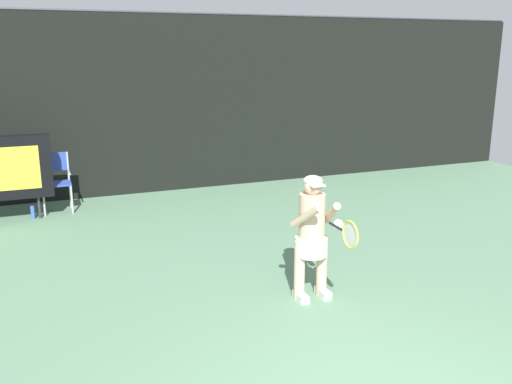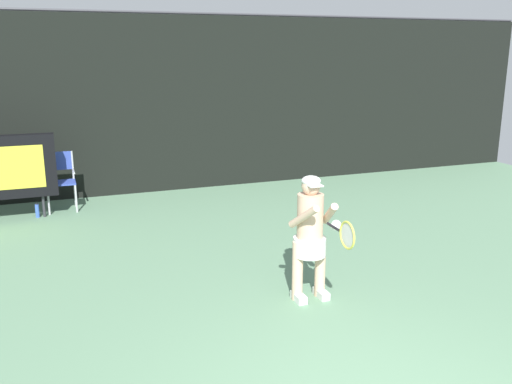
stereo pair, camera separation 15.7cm
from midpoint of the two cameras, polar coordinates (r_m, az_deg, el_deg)
The scene contains 5 objects.
backdrop_screen at distance 11.67m, azimuth -9.39°, elevation 8.86°, with size 18.00×0.12×3.66m.
umpire_chair at distance 10.81m, azimuth -19.16°, elevation 1.41°, with size 0.52×0.44×1.08m.
water_bottle at distance 10.59m, azimuth -21.25°, elevation -1.81°, with size 0.07×0.07×0.27m.
tennis_player at distance 6.53m, azimuth 6.32°, elevation -4.16°, with size 0.53×0.60×1.51m.
tennis_racket at distance 6.01m, azimuth 10.04°, elevation -4.35°, with size 0.03×0.60×0.31m.
Camera 2 is at (-2.19, -2.92, 2.90)m, focal length 38.75 mm.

